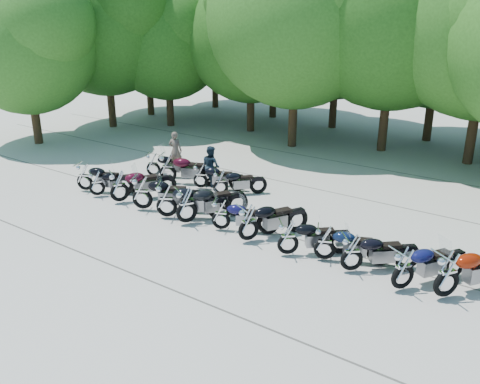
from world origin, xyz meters
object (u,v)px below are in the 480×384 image
Objects in this scene: motorcycle_3 at (142,191)px; motorcycle_7 at (249,222)px; motorcycle_6 at (221,214)px; motorcycle_9 at (325,242)px; motorcycle_8 at (288,236)px; motorcycle_13 at (153,164)px; motorcycle_0 at (84,176)px; motorcycle_16 at (221,181)px; motorcycle_2 at (119,185)px; motorcycle_12 at (448,273)px; motorcycle_15 at (201,175)px; rider_1 at (211,166)px; motorcycle_4 at (166,199)px; motorcycle_11 at (404,267)px; motorcycle_1 at (97,182)px; motorcycle_5 at (186,204)px; motorcycle_14 at (168,167)px; rider_0 at (175,150)px; motorcycle_10 at (352,252)px.

motorcycle_3 reaches higher than motorcycle_7.
motorcycle_6 is 3.65m from motorcycle_9.
motorcycle_6 is 2.66m from motorcycle_8.
motorcycle_3 is 1.21× the size of motorcycle_13.
motorcycle_9 is at bearing -112.17° from motorcycle_0.
motorcycle_16 is (-3.17, 2.76, -0.10)m from motorcycle_7.
motorcycle_2 is 0.97× the size of motorcycle_3.
motorcycle_0 is 0.90× the size of motorcycle_12.
motorcycle_16 is at bearing -122.49° from motorcycle_13.
motorcycle_15 is at bearing 21.09° from motorcycle_8.
motorcycle_4 is at bearing 121.77° from rider_1.
motorcycle_9 reaches higher than motorcycle_6.
motorcycle_11 is 8.45m from motorcycle_16.
motorcycle_7 is at bearing 30.47° from motorcycle_11.
motorcycle_2 is 1.12× the size of motorcycle_8.
motorcycle_3 reaches higher than motorcycle_13.
motorcycle_2 is (1.21, 0.04, 0.12)m from motorcycle_1.
motorcycle_16 is at bearing -82.70° from motorcycle_0.
motorcycle_12 is at bearing -149.23° from motorcycle_5.
motorcycle_7 is 2.46m from motorcycle_9.
motorcycle_5 is at bearing -145.52° from motorcycle_1.
motorcycle_14 reaches higher than motorcycle_7.
motorcycle_14 reaches higher than motorcycle_9.
motorcycle_16 is at bearing 141.54° from rider_0.
motorcycle_1 is at bearing 148.38° from motorcycle_13.
motorcycle_7 is 1.41× the size of rider_0.
motorcycle_11 reaches higher than motorcycle_8.
motorcycle_9 is at bearing -131.11° from motorcycle_14.
motorcycle_3 is 1.06× the size of motorcycle_7.
motorcycle_0 is 13.54m from motorcycle_12.
rider_0 reaches higher than motorcycle_7.
motorcycle_6 is at bearing -111.98° from motorcycle_0.
motorcycle_16 is (3.68, -0.15, -0.02)m from motorcycle_13.
motorcycle_8 reaches higher than motorcycle_1.
motorcycle_2 is 1.21× the size of motorcycle_16.
motorcycle_14 is (-11.58, 2.57, -0.02)m from motorcycle_12.
motorcycle_1 is 12.70m from motorcycle_12.
motorcycle_12 is at bearing -132.58° from motorcycle_13.
motorcycle_3 is at bearing -178.94° from motorcycle_14.
motorcycle_14 is (-4.60, 2.50, 0.11)m from motorcycle_6.
motorcycle_13 is (0.92, 2.83, -0.05)m from motorcycle_0.
motorcycle_6 is 1.03× the size of motorcycle_16.
motorcycle_12 is at bearing -112.76° from motorcycle_0.
motorcycle_15 is 0.65m from rider_1.
motorcycle_1 is (0.84, -0.10, -0.07)m from motorcycle_0.
motorcycle_4 is 6.65m from motorcycle_10.
motorcycle_2 is 1.17× the size of motorcycle_6.
motorcycle_5 is at bearing 134.13° from rider_1.
motorcycle_8 is at bearing -166.19° from motorcycle_16.
motorcycle_5 is at bearing 120.00° from rider_0.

